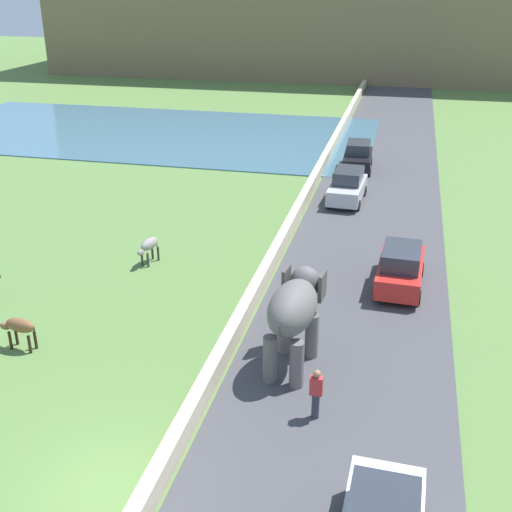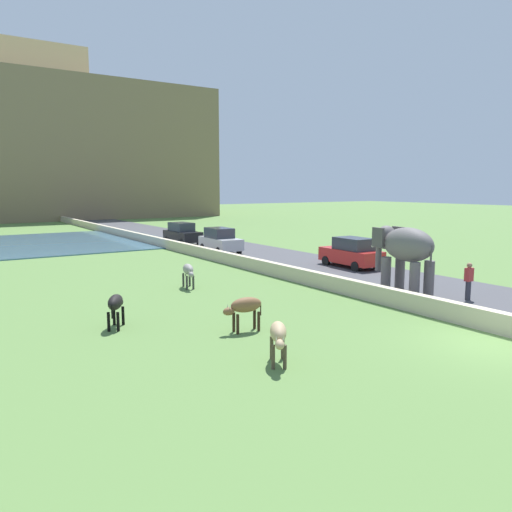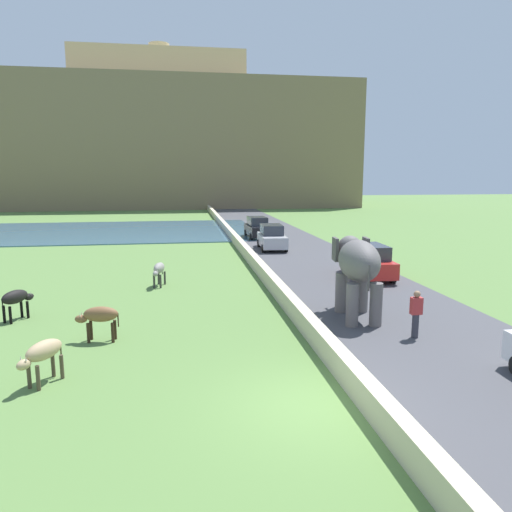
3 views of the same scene
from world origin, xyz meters
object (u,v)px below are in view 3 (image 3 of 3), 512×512
Objects in this scene: person_beside_elephant at (416,314)px; car_black at (258,228)px; elephant at (357,265)px; cow_tan at (43,353)px; cow_brown at (99,316)px; cow_black at (16,298)px; cow_grey at (159,269)px; car_red at (369,262)px; car_silver at (272,237)px.

person_beside_elephant is 25.55m from car_black.
elephant is at bearing -89.94° from car_black.
car_black reaches higher than cow_tan.
person_beside_elephant is at bearing -87.50° from car_black.
elephant is 2.51× the size of cow_brown.
elephant is 12.62m from cow_black.
cow_brown is at bearing -110.52° from car_black.
cow_grey is (-7.50, 6.37, -1.20)m from elephant.
car_red reaches higher than cow_black.
cow_tan is at bearing -171.35° from person_beside_elephant.
cow_black is (-12.43, -21.32, -0.06)m from car_black.
person_beside_elephant is at bearing -17.28° from cow_black.
cow_grey is at bearing 134.05° from person_beside_elephant.
cow_grey is (-8.59, 8.88, -0.04)m from person_beside_elephant.
cow_brown is at bearing -148.23° from car_red.
cow_tan is (-11.03, -1.68, -0.04)m from person_beside_elephant.
elephant is at bearing 6.84° from cow_brown.
elephant is at bearing 22.83° from cow_tan.
person_beside_elephant is 1.20× the size of cow_black.
car_red is at bearing -72.81° from car_silver.
cow_tan is (-9.94, -4.18, -1.20)m from elephant.
elephant is 16.66m from car_silver.
car_silver is at bearing 107.19° from car_red.
car_red is 1.00× the size of car_silver.
cow_brown is (-9.03, -24.11, -0.06)m from car_black.
elephant reaches higher than cow_brown.
car_silver is 3.02× the size of cow_tan.
cow_tan is 3.22m from cow_brown.
elephant is 9.92m from cow_grey.
car_red is at bearing 31.77° from cow_brown.
car_red is at bearing 39.15° from cow_tan.
cow_tan is (-13.06, -10.64, -0.06)m from car_red.
cow_tan and cow_black have the same top height.
cow_brown is at bearing 73.99° from cow_tan.
car_black is at bearing 69.98° from cow_tan.
person_beside_elephant is at bearing -45.95° from cow_grey.
cow_grey is at bearing 78.27° from cow_brown.
person_beside_elephant is 10.24m from cow_brown.
elephant reaches higher than car_red.
person_beside_elephant is 12.36m from cow_grey.
elephant reaches higher than cow_grey.
cow_tan is (-9.92, -20.80, -0.06)m from car_silver.
cow_black is at bearing -129.82° from car_silver.
car_silver reaches higher than cow_tan.
cow_grey is (-7.48, -10.24, -0.06)m from car_silver.
person_beside_elephant reaches higher than cow_brown.
car_black is (-3.15, 16.57, 0.00)m from car_red.
car_black reaches higher than cow_grey.
car_silver is 23.05m from cow_tan.
car_red is (2.04, 8.96, 0.03)m from person_beside_elephant.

